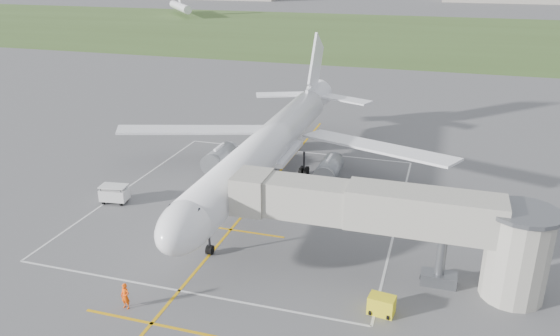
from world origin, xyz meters
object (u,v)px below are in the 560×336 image
(airliner, at_px, (268,146))
(ramp_worker_nose, at_px, (125,296))
(gpu_unit, at_px, (381,305))
(ramp_worker_wing, at_px, (218,166))
(baggage_cart, at_px, (114,194))
(jet_bridge, at_px, (412,223))

(airliner, bearing_deg, ramp_worker_nose, -96.07)
(ramp_worker_nose, bearing_deg, gpu_unit, 23.85)
(ramp_worker_nose, relative_size, ramp_worker_wing, 0.98)
(gpu_unit, height_order, ramp_worker_nose, ramp_worker_nose)
(gpu_unit, bearing_deg, baggage_cart, 166.96)
(baggage_cart, distance_m, ramp_worker_wing, 12.19)
(gpu_unit, height_order, ramp_worker_wing, ramp_worker_wing)
(jet_bridge, distance_m, ramp_worker_nose, 20.90)
(ramp_worker_nose, bearing_deg, airliner, 92.58)
(jet_bridge, height_order, baggage_cart, jet_bridge)
(ramp_worker_nose, height_order, ramp_worker_wing, ramp_worker_wing)
(baggage_cart, xyz_separation_m, ramp_worker_nose, (10.60, -14.97, 0.03))
(airliner, bearing_deg, gpu_unit, -53.00)
(jet_bridge, height_order, ramp_worker_nose, jet_bridge)
(airliner, xyz_separation_m, ramp_worker_nose, (-2.52, -23.72, -3.44))
(ramp_worker_wing, bearing_deg, gpu_unit, -173.45)
(ramp_worker_wing, bearing_deg, airliner, -141.04)
(jet_bridge, distance_m, baggage_cart, 29.61)
(gpu_unit, distance_m, ramp_worker_wing, 29.16)
(airliner, relative_size, ramp_worker_nose, 24.44)
(gpu_unit, xyz_separation_m, ramp_worker_wing, (-20.74, 20.49, 0.33))
(ramp_worker_nose, xyz_separation_m, ramp_worker_wing, (-3.81, 25.09, 0.02))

